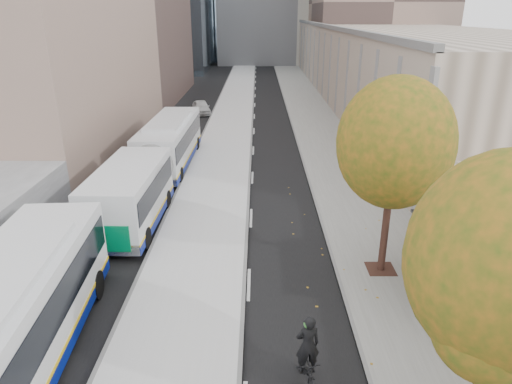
{
  "coord_description": "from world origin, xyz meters",
  "views": [
    {
      "loc": [
        -1.32,
        -2.81,
        9.62
      ],
      "look_at": [
        -1.39,
        15.23,
        2.5
      ],
      "focal_mm": 32.0,
      "sensor_mm": 36.0,
      "label": 1
    }
  ],
  "objects_px": {
    "bus_far": "(156,160)",
    "cyclist": "(307,360)",
    "bus_shelter": "(463,247)",
    "distant_car": "(201,107)"
  },
  "relations": [
    {
      "from": "bus_far",
      "to": "cyclist",
      "type": "height_order",
      "value": "bus_far"
    },
    {
      "from": "bus_shelter",
      "to": "distant_car",
      "type": "height_order",
      "value": "bus_shelter"
    },
    {
      "from": "bus_shelter",
      "to": "distant_car",
      "type": "relative_size",
      "value": 1.12
    },
    {
      "from": "cyclist",
      "to": "distant_car",
      "type": "bearing_deg",
      "value": 91.55
    },
    {
      "from": "distant_car",
      "to": "bus_shelter",
      "type": "bearing_deg",
      "value": -82.13
    },
    {
      "from": "bus_far",
      "to": "bus_shelter",
      "type": "bearing_deg",
      "value": -40.61
    },
    {
      "from": "bus_shelter",
      "to": "cyclist",
      "type": "xyz_separation_m",
      "value": [
        -5.67,
        -3.97,
        -1.34
      ]
    },
    {
      "from": "bus_far",
      "to": "cyclist",
      "type": "bearing_deg",
      "value": -63.81
    },
    {
      "from": "bus_shelter",
      "to": "bus_far",
      "type": "xyz_separation_m",
      "value": [
        -12.89,
        11.52,
        -0.56
      ]
    },
    {
      "from": "bus_shelter",
      "to": "cyclist",
      "type": "relative_size",
      "value": 1.93
    }
  ]
}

